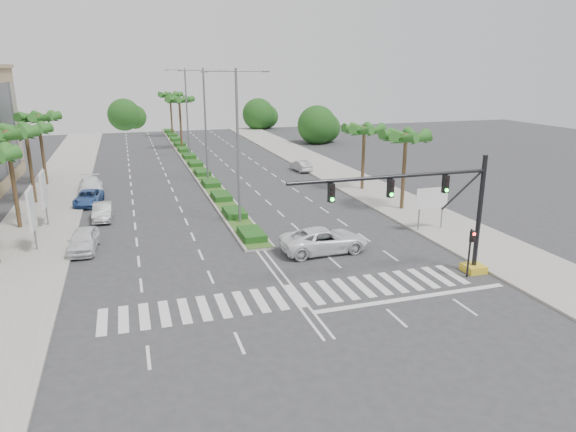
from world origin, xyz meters
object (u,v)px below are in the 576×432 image
(car_parked_a, at_px, (83,240))
(car_crossing, at_px, (324,240))
(car_right, at_px, (301,166))
(car_parked_c, at_px, (89,198))
(car_parked_b, at_px, (103,212))
(car_parked_d, at_px, (91,186))

(car_parked_a, bearing_deg, car_crossing, -13.23)
(car_right, bearing_deg, car_parked_a, 38.87)
(car_parked_a, height_order, car_parked_c, car_parked_a)
(car_parked_a, relative_size, car_parked_b, 1.07)
(car_parked_d, bearing_deg, car_parked_c, -93.51)
(car_parked_a, xyz_separation_m, car_parked_b, (1.04, 7.54, -0.08))
(car_parked_a, height_order, car_parked_b, car_parked_a)
(car_parked_b, height_order, car_crossing, car_crossing)
(car_right, bearing_deg, car_parked_d, 6.91)
(car_crossing, bearing_deg, car_parked_c, 39.98)
(car_parked_c, bearing_deg, car_parked_b, -69.38)
(car_parked_a, bearing_deg, car_parked_c, 96.51)
(car_parked_a, xyz_separation_m, car_parked_c, (-0.34, 13.01, -0.11))
(car_parked_b, height_order, car_parked_d, car_parked_d)
(car_parked_d, height_order, car_right, car_parked_d)
(car_parked_d, bearing_deg, car_right, 8.14)
(car_parked_a, height_order, car_right, car_parked_a)
(car_parked_a, relative_size, car_crossing, 0.75)
(car_parked_b, relative_size, car_right, 1.05)
(car_crossing, xyz_separation_m, car_right, (7.73, 27.27, -0.18))
(car_parked_d, xyz_separation_m, car_right, (23.60, 4.87, -0.14))
(car_parked_d, relative_size, car_right, 1.37)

